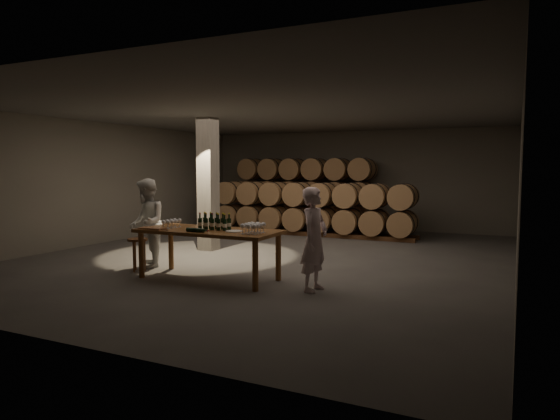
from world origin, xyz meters
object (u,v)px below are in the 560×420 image
at_px(plate, 234,231).
at_px(notebook_near, 157,229).
at_px(tasting_table, 209,235).
at_px(stool, 138,244).
at_px(bottle_cluster, 214,223).
at_px(person_man, 314,239).
at_px(person_woman, 147,223).

relative_size(plate, notebook_near, 1.08).
relative_size(tasting_table, stool, 4.07).
xyz_separation_m(bottle_cluster, person_man, (1.94, -0.04, -0.16)).
height_order(tasting_table, notebook_near, notebook_near).
height_order(notebook_near, stool, notebook_near).
bearing_deg(notebook_near, tasting_table, 24.55).
relative_size(bottle_cluster, stool, 0.93).
height_order(plate, person_woman, person_woman).
relative_size(bottle_cluster, plate, 2.05).
bearing_deg(stool, tasting_table, 0.46).
distance_m(tasting_table, bottle_cluster, 0.24).
xyz_separation_m(plate, notebook_near, (-1.41, -0.33, 0.01)).
bearing_deg(person_man, bottle_cluster, 93.58).
relative_size(tasting_table, person_woman, 1.45).
distance_m(plate, person_man, 1.47).
xyz_separation_m(tasting_table, plate, (0.57, -0.07, 0.11)).
bearing_deg(person_man, person_woman, 89.25).
xyz_separation_m(bottle_cluster, stool, (-1.72, -0.07, -0.48)).
bearing_deg(person_woman, notebook_near, 7.34).
bearing_deg(person_woman, stool, -27.91).
relative_size(notebook_near, person_man, 0.16).
bearing_deg(stool, plate, -1.36).
bearing_deg(stool, person_woman, 103.74).
height_order(plate, stool, plate).
bearing_deg(tasting_table, bottle_cluster, 30.51).
distance_m(bottle_cluster, notebook_near, 1.04).
bearing_deg(person_man, plate, 97.90).
xyz_separation_m(person_man, person_woman, (-3.75, 0.35, 0.05)).
bearing_deg(person_man, notebook_near, 102.90).
relative_size(stool, person_woman, 0.36).
distance_m(notebook_near, stool, 0.96).
bearing_deg(tasting_table, plate, -6.58).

